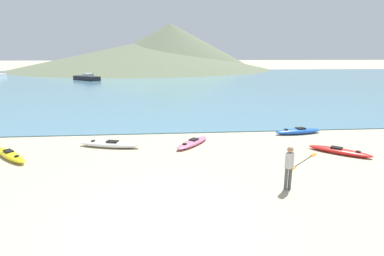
# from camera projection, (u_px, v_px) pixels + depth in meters

# --- Properties ---
(ground_plane) EXTENTS (400.00, 400.00, 0.00)m
(ground_plane) POSITION_uv_depth(u_px,v_px,m) (163.00, 220.00, 8.71)
(ground_plane) COLOR tan
(bay_water) EXTENTS (160.00, 70.00, 0.06)m
(bay_water) POSITION_uv_depth(u_px,v_px,m) (165.00, 81.00, 51.75)
(bay_water) COLOR teal
(bay_water) RESTS_ON ground_plane
(far_hill_left) EXTENTS (77.03, 77.03, 8.16)m
(far_hill_left) POSITION_uv_depth(u_px,v_px,m) (144.00, 55.00, 92.53)
(far_hill_left) COLOR #5B664C
(far_hill_left) RESTS_ON ground_plane
(far_hill_midleft) EXTENTS (48.05, 48.05, 8.19)m
(far_hill_midleft) POSITION_uv_depth(u_px,v_px,m) (154.00, 55.00, 103.14)
(far_hill_midleft) COLOR #5B664C
(far_hill_midleft) RESTS_ON ground_plane
(far_hill_midright) EXTENTS (52.99, 52.99, 13.85)m
(far_hill_midright) POSITION_uv_depth(u_px,v_px,m) (171.00, 46.00, 95.77)
(far_hill_midright) COLOR #5B664C
(far_hill_midright) RESTS_ON ground_plane
(kayak_on_sand_0) EXTENTS (2.57, 2.36, 0.30)m
(kayak_on_sand_0) POSITION_uv_depth(u_px,v_px,m) (340.00, 151.00, 14.41)
(kayak_on_sand_0) COLOR red
(kayak_on_sand_0) RESTS_ON ground_plane
(kayak_on_sand_1) EXTENTS (3.31, 1.43, 0.35)m
(kayak_on_sand_1) POSITION_uv_depth(u_px,v_px,m) (110.00, 144.00, 15.38)
(kayak_on_sand_1) COLOR white
(kayak_on_sand_1) RESTS_ON ground_plane
(kayak_on_sand_2) EXTENTS (2.55, 2.60, 0.34)m
(kayak_on_sand_2) POSITION_uv_depth(u_px,v_px,m) (10.00, 155.00, 13.80)
(kayak_on_sand_2) COLOR yellow
(kayak_on_sand_2) RESTS_ON ground_plane
(kayak_on_sand_3) EXTENTS (2.19, 2.57, 0.30)m
(kayak_on_sand_3) POSITION_uv_depth(u_px,v_px,m) (192.00, 143.00, 15.76)
(kayak_on_sand_3) COLOR #E5668C
(kayak_on_sand_3) RESTS_ON ground_plane
(kayak_on_sand_4) EXTENTS (3.01, 1.09, 0.37)m
(kayak_on_sand_4) POSITION_uv_depth(u_px,v_px,m) (298.00, 131.00, 17.94)
(kayak_on_sand_4) COLOR blue
(kayak_on_sand_4) RESTS_ON ground_plane
(person_near_foreground) EXTENTS (0.32, 0.28, 1.60)m
(person_near_foreground) POSITION_uv_depth(u_px,v_px,m) (289.00, 165.00, 10.41)
(person_near_foreground) COLOR #4C4C4C
(person_near_foreground) RESTS_ON ground_plane
(moored_boat_0) EXTENTS (5.48, 5.33, 1.22)m
(moored_boat_0) POSITION_uv_depth(u_px,v_px,m) (87.00, 78.00, 52.86)
(moored_boat_0) COLOR black
(moored_boat_0) RESTS_ON bay_water
(loose_paddle) EXTENTS (2.17, 2.01, 0.03)m
(loose_paddle) POSITION_uv_depth(u_px,v_px,m) (303.00, 161.00, 13.38)
(loose_paddle) COLOR black
(loose_paddle) RESTS_ON ground_plane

